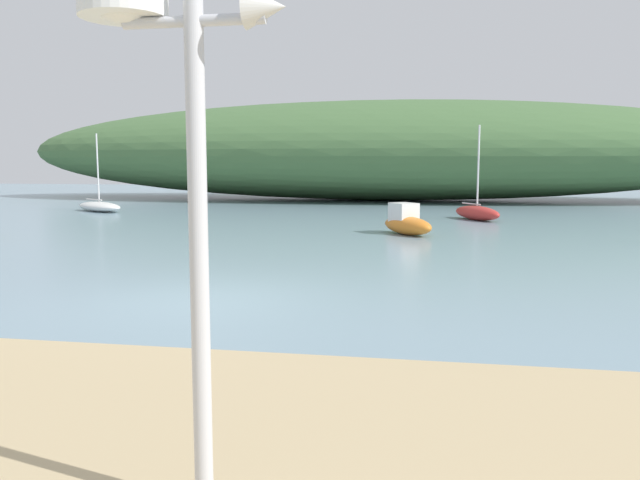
{
  "coord_description": "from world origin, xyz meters",
  "views": [
    {
      "loc": [
        4.0,
        -10.6,
        2.45
      ],
      "look_at": [
        1.77,
        2.12,
        0.88
      ],
      "focal_mm": 35.28,
      "sensor_mm": 36.0,
      "label": 1
    }
  ],
  "objects": [
    {
      "name": "ground_plane",
      "position": [
        0.0,
        0.0,
        0.0
      ],
      "size": [
        120.0,
        120.0,
        0.0
      ],
      "primitive_type": "plane",
      "color": "#7A99A8"
    },
    {
      "name": "distant_hill",
      "position": [
        0.66,
        32.6,
        3.34
      ],
      "size": [
        50.82,
        13.85,
        6.68
      ],
      "primitive_type": "ellipsoid",
      "color": "#476B3D",
      "rests_on": "ground"
    },
    {
      "name": "mast_structure",
      "position": [
        2.28,
        -6.9,
        3.17
      ],
      "size": [
        1.29,
        0.54,
        3.58
      ],
      "color": "silver",
      "rests_on": "beach_sand"
    },
    {
      "name": "sailboat_far_right",
      "position": [
        -12.83,
        19.33,
        0.27
      ],
      "size": [
        3.76,
        3.07,
        3.98
      ],
      "color": "white",
      "rests_on": "ground"
    },
    {
      "name": "motorboat_inner_mooring",
      "position": [
        3.21,
        11.39,
        0.42
      ],
      "size": [
        2.24,
        2.59,
        1.09
      ],
      "color": "orange",
      "rests_on": "ground"
    },
    {
      "name": "sailboat_near_shore",
      "position": [
        6.03,
        17.61,
        0.34
      ],
      "size": [
        2.3,
        3.11,
        4.11
      ],
      "color": "#B72D28",
      "rests_on": "ground"
    }
  ]
}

